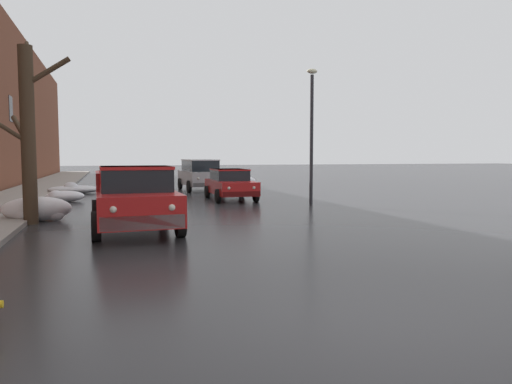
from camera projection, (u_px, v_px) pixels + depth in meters
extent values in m
plane|color=#2B2B2D|center=(383.00, 339.00, 5.20)|extent=(200.00, 200.00, 0.00)
cube|color=gray|center=(14.00, 201.00, 20.29)|extent=(3.26, 80.00, 0.14)
cube|color=black|center=(10.00, 109.00, 29.29)|extent=(0.08, 1.10, 1.60)
ellipsoid|color=white|center=(65.00, 196.00, 20.75)|extent=(1.64, 0.95, 0.49)
ellipsoid|color=white|center=(56.00, 196.00, 20.52)|extent=(0.64, 0.53, 0.53)
ellipsoid|color=white|center=(237.00, 181.00, 31.11)|extent=(2.51, 1.32, 0.74)
ellipsoid|color=white|center=(230.00, 182.00, 31.20)|extent=(0.70, 0.59, 0.59)
ellipsoid|color=white|center=(245.00, 181.00, 31.37)|extent=(0.90, 0.75, 0.75)
ellipsoid|color=white|center=(37.00, 209.00, 14.59)|extent=(2.05, 0.94, 0.76)
ellipsoid|color=white|center=(25.00, 213.00, 14.34)|extent=(0.67, 0.56, 0.56)
ellipsoid|color=white|center=(56.00, 214.00, 14.64)|extent=(0.53, 0.44, 0.44)
ellipsoid|color=white|center=(75.00, 189.00, 25.34)|extent=(2.75, 1.36, 0.45)
ellipsoid|color=white|center=(71.00, 188.00, 25.13)|extent=(0.77, 0.64, 0.64)
cylinder|color=#423323|center=(28.00, 136.00, 13.77)|extent=(0.41, 0.41, 5.22)
cylinder|color=#423323|center=(48.00, 71.00, 13.73)|extent=(1.31, 0.33, 0.90)
cylinder|color=#423323|center=(26.00, 54.00, 14.18)|extent=(0.25, 1.37, 1.07)
cylinder|color=#423323|center=(21.00, 130.00, 14.63)|extent=(0.89, 2.17, 1.05)
cube|color=red|center=(134.00, 203.00, 12.86)|extent=(2.09, 5.28, 0.76)
cube|color=black|center=(136.00, 179.00, 12.12)|extent=(1.76, 1.72, 0.64)
cube|color=red|center=(136.00, 168.00, 12.09)|extent=(1.80, 1.77, 0.08)
cube|color=red|center=(163.00, 179.00, 14.10)|extent=(0.16, 2.51, 0.44)
cube|color=red|center=(98.00, 180.00, 13.50)|extent=(0.16, 2.51, 0.44)
cube|color=red|center=(128.00, 177.00, 15.24)|extent=(1.86, 0.15, 0.44)
cube|color=#B7B7BC|center=(143.00, 223.00, 10.46)|extent=(1.86, 0.17, 0.32)
sphere|color=white|center=(172.00, 207.00, 10.61)|extent=(0.16, 0.16, 0.16)
sphere|color=white|center=(113.00, 210.00, 10.20)|extent=(0.16, 0.16, 0.16)
cylinder|color=black|center=(180.00, 223.00, 11.73)|extent=(0.24, 0.73, 0.72)
cylinder|color=black|center=(96.00, 226.00, 11.09)|extent=(0.24, 0.73, 0.72)
cylinder|color=black|center=(163.00, 209.00, 14.69)|extent=(0.24, 0.73, 0.72)
cylinder|color=black|center=(96.00, 212.00, 14.05)|extent=(0.24, 0.73, 0.72)
cube|color=red|center=(230.00, 187.00, 21.69)|extent=(1.74, 4.10, 0.60)
cube|color=black|center=(229.00, 175.00, 21.84)|extent=(1.47, 2.14, 0.52)
cube|color=red|center=(229.00, 170.00, 21.82)|extent=(1.51, 2.18, 0.06)
cube|color=#520B0B|center=(241.00, 194.00, 19.80)|extent=(1.64, 0.15, 0.22)
cube|color=#520B0B|center=(221.00, 188.00, 23.60)|extent=(1.64, 0.15, 0.22)
cylinder|color=black|center=(256.00, 195.00, 20.74)|extent=(0.19, 0.60, 0.60)
cylinder|color=black|center=(218.00, 196.00, 20.26)|extent=(0.19, 0.60, 0.60)
cylinder|color=black|center=(241.00, 191.00, 23.16)|extent=(0.19, 0.60, 0.60)
cylinder|color=black|center=(207.00, 192.00, 22.67)|extent=(0.19, 0.60, 0.60)
sphere|color=silver|center=(254.00, 188.00, 19.91)|extent=(0.14, 0.14, 0.14)
sphere|color=silver|center=(229.00, 188.00, 19.60)|extent=(0.14, 0.14, 0.14)
cube|color=#B7B7BC|center=(200.00, 178.00, 27.55)|extent=(1.98, 4.52, 0.80)
cube|color=black|center=(200.00, 165.00, 27.54)|extent=(1.68, 3.18, 0.68)
cube|color=#B7B7BC|center=(200.00, 160.00, 27.51)|extent=(1.72, 3.24, 0.06)
cube|color=#525254|center=(209.00, 185.00, 25.52)|extent=(1.80, 0.18, 0.22)
cube|color=#525254|center=(193.00, 181.00, 29.62)|extent=(1.80, 0.18, 0.22)
cylinder|color=black|center=(222.00, 186.00, 26.59)|extent=(0.20, 0.69, 0.68)
cylinder|color=black|center=(189.00, 186.00, 25.97)|extent=(0.20, 0.69, 0.68)
cylinder|color=black|center=(210.00, 183.00, 29.19)|extent=(0.20, 0.69, 0.68)
cylinder|color=black|center=(180.00, 184.00, 28.57)|extent=(0.20, 0.69, 0.68)
sphere|color=silver|center=(220.00, 178.00, 25.66)|extent=(0.14, 0.14, 0.14)
sphere|color=silver|center=(198.00, 178.00, 25.27)|extent=(0.14, 0.14, 0.14)
cylinder|color=#28282D|center=(311.00, 141.00, 19.20)|extent=(0.14, 0.14, 5.31)
ellipsoid|color=beige|center=(312.00, 71.00, 18.99)|extent=(0.44, 0.24, 0.20)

